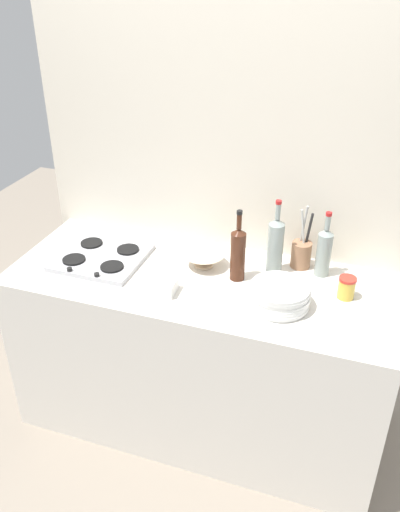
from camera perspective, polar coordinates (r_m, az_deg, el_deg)
ground_plane at (r=3.05m, az=0.00°, el=-16.77°), size 6.00×6.00×0.00m
counter_block at (r=2.74m, az=0.00°, el=-10.34°), size 1.80×0.70×0.90m
backsplash_panel at (r=2.67m, az=2.67°, el=6.65°), size 1.90×0.06×2.34m
stovetop_hob at (r=2.66m, az=-10.46°, el=-0.12°), size 0.41×0.38×0.04m
plate_stack at (r=2.29m, az=8.52°, el=-4.25°), size 0.26×0.26×0.10m
wine_bottle_leftmost at (r=2.48m, az=8.04°, el=1.23°), size 0.07×0.07×0.36m
wine_bottle_mid_left at (r=2.51m, az=13.09°, el=0.53°), size 0.07×0.07×0.32m
wine_bottle_mid_right at (r=2.41m, az=4.07°, el=0.34°), size 0.07×0.07×0.35m
mixing_bowl at (r=2.55m, az=0.40°, el=-0.34°), size 0.20×0.20×0.07m
butter_dish at (r=2.37m, az=-4.18°, el=-3.20°), size 0.14×0.11×0.06m
utensil_crock at (r=2.58m, az=10.76°, el=0.32°), size 0.09×0.09×0.32m
condiment_jar_front at (r=2.40m, az=15.37°, el=-3.27°), size 0.08×0.08×0.10m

